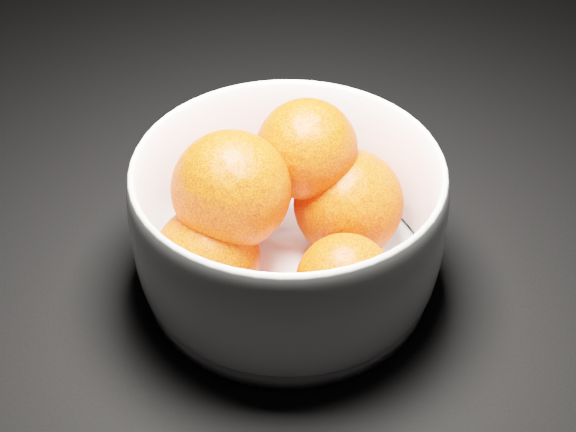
{
  "coord_description": "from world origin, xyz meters",
  "views": [
    {
      "loc": [
        -0.28,
        -0.49,
        0.43
      ],
      "look_at": [
        -0.24,
        -0.07,
        0.06
      ],
      "focal_mm": 50.0,
      "sensor_mm": 36.0,
      "label": 1
    }
  ],
  "objects": [
    {
      "name": "ground",
      "position": [
        0.0,
        0.0,
        0.0
      ],
      "size": [
        3.0,
        3.0,
        0.0
      ],
      "primitive_type": "cube",
      "color": "black",
      "rests_on": "ground"
    },
    {
      "name": "orange_pile",
      "position": [
        -0.25,
        -0.06,
        0.06
      ],
      "size": [
        0.18,
        0.17,
        0.12
      ],
      "color": "#F73308",
      "rests_on": "bowl"
    },
    {
      "name": "bowl",
      "position": [
        -0.24,
        -0.07,
        0.05
      ],
      "size": [
        0.22,
        0.22,
        0.11
      ],
      "rotation": [
        0.0,
        0.0,
        0.13
      ],
      "color": "white",
      "rests_on": "ground"
    }
  ]
}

